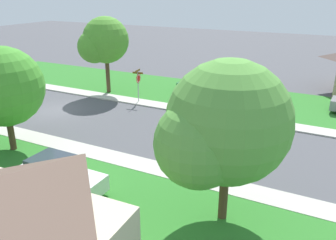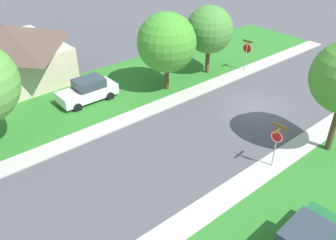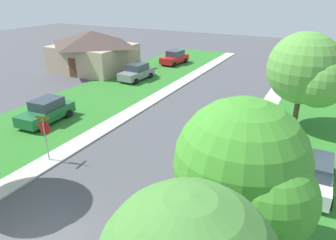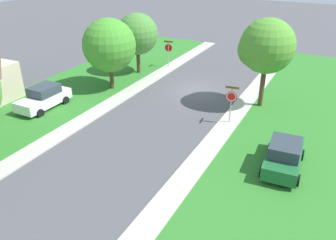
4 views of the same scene
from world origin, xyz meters
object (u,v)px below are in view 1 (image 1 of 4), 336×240
stop_sign_far_corner (138,80)px  tree_across_left (221,128)px  tree_sidewalk_far (103,42)px  car_white_kerbside_mid (58,176)px  car_green_far_down_street (203,86)px

stop_sign_far_corner → tree_across_left: 16.59m
tree_across_left → stop_sign_far_corner: bearing=-137.4°
stop_sign_far_corner → tree_sidewalk_far: (-0.95, -4.09, 2.72)m
car_white_kerbside_mid → car_green_far_down_street: 17.83m
car_green_far_down_street → tree_sidewalk_far: tree_sidewalk_far is taller
tree_across_left → tree_sidewalk_far: 20.06m
stop_sign_far_corner → tree_across_left: tree_across_left is taller
car_green_far_down_street → tree_sidewalk_far: 9.52m
car_green_far_down_street → tree_across_left: size_ratio=0.66×
stop_sign_far_corner → car_white_kerbside_mid: (13.45, 3.98, -1.01)m
stop_sign_far_corner → tree_sidewalk_far: tree_sidewalk_far is taller
car_white_kerbside_mid → car_green_far_down_street: bearing=-180.0°
car_green_far_down_street → tree_across_left: (16.49, 7.17, 3.24)m
stop_sign_far_corner → car_white_kerbside_mid: 14.06m
car_white_kerbside_mid → tree_sidewalk_far: bearing=-150.7°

